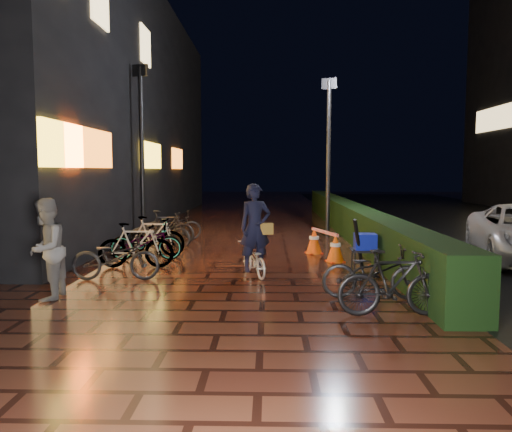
{
  "coord_description": "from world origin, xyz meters",
  "views": [
    {
      "loc": [
        0.65,
        -8.4,
        2.1
      ],
      "look_at": [
        0.38,
        2.4,
        1.1
      ],
      "focal_mm": 35.0,
      "sensor_mm": 36.0,
      "label": 1
    }
  ],
  "objects_px": {
    "traffic_barrier": "(324,244)",
    "cart_assembly": "(365,244)",
    "cyclist": "(255,242)",
    "bystander_person": "(46,249)"
  },
  "relations": [
    {
      "from": "cyclist",
      "to": "traffic_barrier",
      "type": "xyz_separation_m",
      "value": [
        1.62,
        2.19,
        -0.36
      ]
    },
    {
      "from": "cyclist",
      "to": "bystander_person",
      "type": "bearing_deg",
      "value": -150.91
    },
    {
      "from": "traffic_barrier",
      "to": "cart_assembly",
      "type": "distance_m",
      "value": 1.79
    },
    {
      "from": "bystander_person",
      "to": "cyclist",
      "type": "bearing_deg",
      "value": 116.66
    },
    {
      "from": "bystander_person",
      "to": "cyclist",
      "type": "distance_m",
      "value": 3.81
    },
    {
      "from": "bystander_person",
      "to": "cart_assembly",
      "type": "height_order",
      "value": "bystander_person"
    },
    {
      "from": "cyclist",
      "to": "cart_assembly",
      "type": "height_order",
      "value": "cyclist"
    },
    {
      "from": "traffic_barrier",
      "to": "cart_assembly",
      "type": "height_order",
      "value": "cart_assembly"
    },
    {
      "from": "bystander_person",
      "to": "traffic_barrier",
      "type": "height_order",
      "value": "bystander_person"
    },
    {
      "from": "bystander_person",
      "to": "cart_assembly",
      "type": "bearing_deg",
      "value": 110.71
    }
  ]
}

